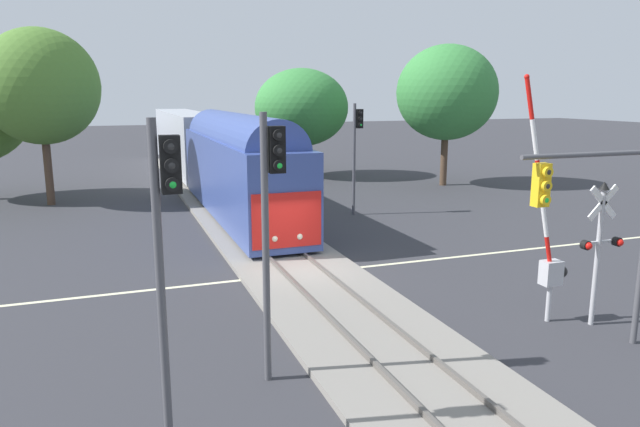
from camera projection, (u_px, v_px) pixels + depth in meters
The scene contains 13 objects.
ground_plane at pixel (300, 274), 21.22m from camera, with size 220.00×220.00×0.00m, color #333338.
road_centre_stripe at pixel (300, 274), 21.22m from camera, with size 44.00×0.20×0.01m.
railway_track at pixel (300, 271), 21.20m from camera, with size 4.40×80.00×0.32m.
commuter_train at pixel (206, 148), 39.88m from camera, with size 3.04×41.75×5.16m.
crossing_gate_near at pixel (549, 250), 16.36m from camera, with size 1.90×0.40×6.93m.
crossing_signal_mast at pixel (600, 239), 16.04m from camera, with size 1.36×0.44×4.11m.
traffic_signal_median at pixel (271, 206), 12.60m from camera, with size 0.53×0.38×6.06m.
traffic_signal_far_side at pixel (357, 141), 30.89m from camera, with size 0.53×0.38×5.95m.
traffic_signal_near_left at pixel (165, 234), 10.14m from camera, with size 0.53×0.38×6.04m.
traffic_signal_near_right at pixel (616, 197), 14.14m from camera, with size 4.42×0.38×5.28m.
elm_centre_background at pixel (302, 108), 45.00m from camera, with size 7.22×7.22×8.38m.
maple_right_background at pixel (447, 93), 40.60m from camera, with size 7.00×7.00×9.81m.
oak_behind_train at pixel (41, 87), 33.14m from camera, with size 6.52×6.52×10.12m.
Camera 1 is at (-6.21, -19.38, 6.42)m, focal length 32.75 mm.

